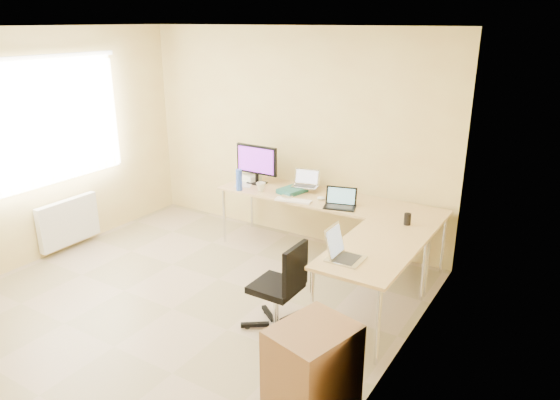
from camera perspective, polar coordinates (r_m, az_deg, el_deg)
The scene contains 25 objects.
floor at distance 5.23m, azimuth -11.82°, elevation -11.73°, with size 4.50×4.50×0.00m, color tan.
ceiling at distance 4.50m, azimuth -14.19°, elevation 18.01°, with size 4.50×4.50×0.00m, color white.
wall_back at distance 6.43m, azimuth 1.27°, elevation 7.12°, with size 4.50×4.50×0.00m, color #E9D88A.
wall_left at distance 6.32m, azimuth -26.71°, elevation 4.83°, with size 4.50×4.50×0.00m, color #E9D88A.
wall_right at distance 3.61m, azimuth 11.75°, elevation -3.24°, with size 4.50×4.50×0.00m, color #E9D88A.
desk_main at distance 6.04m, azimuth 5.18°, elevation -3.08°, with size 2.65×0.70×0.73m, color tan.
desk_return at distance 4.86m, azimuth 10.14°, elevation -9.20°, with size 0.70×1.30×0.73m, color tan.
monitor at distance 6.36m, azimuth -2.59°, elevation 3.94°, with size 0.57×0.18×0.49m, color black.
book_stack at distance 6.08m, azimuth 1.36°, elevation 1.07°, with size 0.23×0.32×0.05m, color #1F5953.
laptop_center at distance 6.10m, azimuth 2.81°, elevation 2.36°, with size 0.30×0.23×0.20m, color #B3B3B3.
laptop_black at distance 5.60m, azimuth 6.66°, elevation 0.19°, with size 0.34×0.25×0.21m, color black.
keyboard at distance 5.79m, azimuth 1.46°, elevation -0.05°, with size 0.41×0.12×0.02m, color white.
mouse at distance 5.85m, azimuth 4.61°, elevation 0.21°, with size 0.10×0.07×0.04m, color silver.
mug at distance 6.12m, azimuth -2.12°, elevation 1.47°, with size 0.11×0.11×0.11m, color silver.
cd_stack at distance 5.87m, azimuth 0.79°, elevation 0.32°, with size 0.14×0.14×0.03m, color white.
water_bottle at distance 6.14m, azimuth -4.55°, elevation 2.23°, with size 0.07×0.07×0.26m, color blue.
papers at distance 6.41m, azimuth -4.03°, elevation 1.78°, with size 0.20×0.29×0.01m, color beige.
white_box at distance 6.53m, azimuth -3.18°, elevation 2.50°, with size 0.24×0.17×0.09m, color white.
desk_fan at distance 6.58m, azimuth -2.66°, elevation 3.67°, with size 0.24×0.24×0.31m, color silver.
black_cup at distance 5.27m, azimuth 13.92°, elevation -2.07°, with size 0.07×0.07×0.12m, color black.
laptop_return at distance 4.40m, azimuth 7.34°, elevation -5.24°, with size 0.27×0.34×0.23m, color silver.
office_chair at distance 4.60m, azimuth -0.48°, elevation -8.67°, with size 0.52×0.52×0.87m, color black.
cabinet at distance 3.72m, azimuth 3.57°, elevation -18.98°, with size 0.45×0.56×0.77m, color #A87A31.
radiator at distance 6.74m, azimuth -22.35°, elevation -2.24°, with size 0.09×0.80×0.55m, color white.
window at distance 6.44m, azimuth -23.82°, elevation 7.78°, with size 0.10×1.80×1.40m, color white.
Camera 1 is at (3.20, -3.16, 2.66)m, focal length 33.05 mm.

